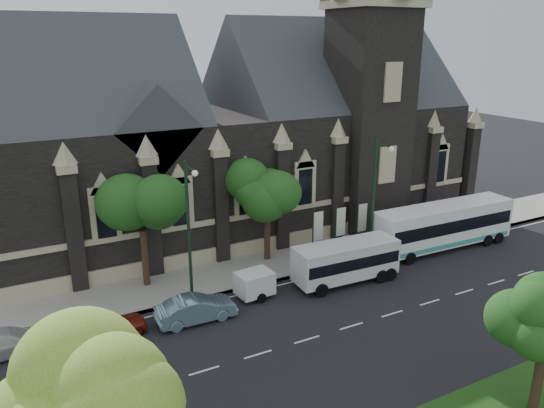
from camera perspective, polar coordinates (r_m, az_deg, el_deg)
ground at (r=29.79m, az=3.81°, el=-14.47°), size 160.00×160.00×0.00m
sidewalk at (r=37.15m, az=-3.95°, el=-7.44°), size 80.00×5.00×0.15m
museum at (r=44.85m, az=-3.06°, el=7.85°), size 40.00×17.70×29.90m
tree_park_near at (r=15.79m, az=-17.11°, el=-19.93°), size 4.42×4.42×8.56m
tree_walk_right at (r=37.48m, az=-0.41°, el=2.21°), size 4.08×4.08×7.80m
tree_walk_left at (r=34.44m, az=-13.81°, el=0.12°), size 3.91×3.91×7.64m
street_lamp_near at (r=38.38m, az=11.16°, el=1.14°), size 0.36×1.88×9.00m
street_lamp_mid at (r=31.81m, az=-8.94°, el=-2.23°), size 0.36×1.88×9.00m
banner_flag_left at (r=38.61m, az=4.83°, el=-2.75°), size 0.90×0.10×4.00m
banner_flag_center at (r=39.67m, az=7.27°, el=-2.26°), size 0.90×0.10×4.00m
banner_flag_right at (r=40.80m, az=9.58°, el=-1.79°), size 0.90×0.10×4.00m
tour_coach at (r=42.77m, az=18.11°, el=-2.19°), size 12.13×3.03×3.52m
shuttle_bus at (r=35.61m, az=8.05°, el=-6.02°), size 7.31×2.80×2.79m
box_trailer at (r=33.56m, az=-1.91°, el=-8.60°), size 3.27×1.93×1.72m
sedan at (r=31.38m, az=-8.24°, el=-11.20°), size 4.71×1.73×1.54m
car_far_red at (r=30.81m, az=-17.39°, el=-12.61°), size 4.31×2.06×1.42m
car_far_white at (r=31.43m, az=-26.91°, el=-13.23°), size 4.92×2.24×1.40m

